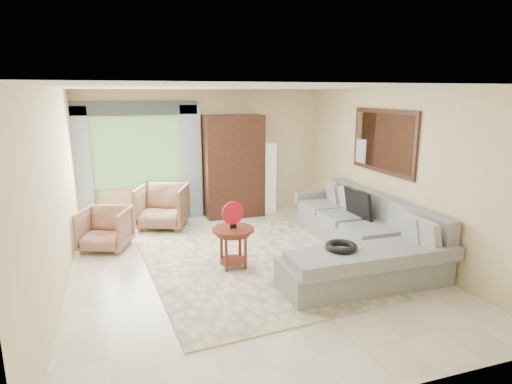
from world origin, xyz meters
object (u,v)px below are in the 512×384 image
object	(u,v)px
coffee_table	(233,247)
potted_plant	(104,215)
tv_screen	(358,204)
floor_lamp	(269,178)
armchair_left	(105,229)
sectional_sofa	(359,240)
armchair_right	(162,207)
armoire	(234,166)

from	to	relation	value
coffee_table	potted_plant	bearing A→B (deg)	124.52
tv_screen	floor_lamp	size ratio (longest dim) A/B	0.49
tv_screen	armchair_left	bearing A→B (deg)	164.61
sectional_sofa	armchair_right	size ratio (longest dim) A/B	3.80
coffee_table	armoire	bearing A→B (deg)	74.26
floor_lamp	potted_plant	bearing A→B (deg)	-178.47
sectional_sofa	armoire	distance (m)	3.24
armchair_right	armchair_left	bearing A→B (deg)	-117.69
coffee_table	armoire	size ratio (longest dim) A/B	0.29
tv_screen	armchair_right	world-z (taller)	tv_screen
armchair_left	armoire	size ratio (longest dim) A/B	0.36
sectional_sofa	armoire	bearing A→B (deg)	113.06
potted_plant	armchair_left	bearing A→B (deg)	-88.11
tv_screen	sectional_sofa	bearing A→B (deg)	-117.28
coffee_table	armoire	world-z (taller)	armoire
floor_lamp	armoire	bearing A→B (deg)	-175.71
floor_lamp	armchair_right	bearing A→B (deg)	-169.40
armchair_left	potted_plant	world-z (taller)	armchair_left
tv_screen	armoire	size ratio (longest dim) A/B	0.35
floor_lamp	armchair_left	bearing A→B (deg)	-158.41
tv_screen	floor_lamp	xyz separation A→B (m)	(-0.70, 2.44, 0.03)
coffee_table	floor_lamp	bearing A→B (deg)	60.47
floor_lamp	coffee_table	bearing A→B (deg)	-119.53
coffee_table	armchair_left	xyz separation A→B (m)	(-1.79, 1.43, 0.02)
coffee_table	armchair_left	bearing A→B (deg)	141.44
armchair_right	potted_plant	size ratio (longest dim) A/B	1.85
sectional_sofa	floor_lamp	xyz separation A→B (m)	(-0.43, 2.96, 0.47)
tv_screen	armchair_right	size ratio (longest dim) A/B	0.81
armchair_left	tv_screen	bearing A→B (deg)	5.45
coffee_table	floor_lamp	xyz separation A→B (m)	(1.56, 2.75, 0.43)
tv_screen	coffee_table	distance (m)	2.31
armoire	floor_lamp	world-z (taller)	armoire
potted_plant	floor_lamp	world-z (taller)	floor_lamp
coffee_table	armchair_right	world-z (taller)	armchair_right
armchair_right	sectional_sofa	bearing A→B (deg)	-21.10
sectional_sofa	potted_plant	world-z (taller)	sectional_sofa
sectional_sofa	armchair_right	world-z (taller)	sectional_sofa
armchair_left	potted_plant	bearing A→B (deg)	112.73
armchair_left	floor_lamp	bearing A→B (deg)	42.42
armoire	floor_lamp	xyz separation A→B (m)	(0.80, 0.06, -0.30)
tv_screen	armoire	xyz separation A→B (m)	(-1.50, 2.38, 0.33)
potted_plant	floor_lamp	xyz separation A→B (m)	(3.39, 0.09, 0.50)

